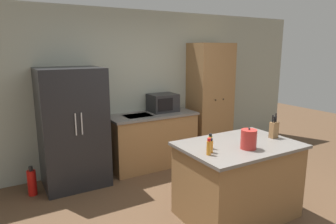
# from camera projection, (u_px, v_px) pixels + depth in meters

# --- Properties ---
(wall_back) EXTENTS (7.20, 0.06, 2.60)m
(wall_back) POSITION_uv_depth(u_px,v_px,m) (135.00, 89.00, 5.11)
(wall_back) COLOR #9EA393
(wall_back) RESTS_ON ground_plane
(refrigerator) EXTENTS (0.89, 0.75, 1.71)m
(refrigerator) POSITION_uv_depth(u_px,v_px,m) (73.00, 128.00, 4.30)
(refrigerator) COLOR black
(refrigerator) RESTS_ON ground_plane
(back_counter) EXTENTS (1.48, 0.65, 0.91)m
(back_counter) POSITION_uv_depth(u_px,v_px,m) (152.00, 140.00, 5.08)
(back_counter) COLOR olive
(back_counter) RESTS_ON ground_plane
(pantry_cabinet) EXTENTS (0.74, 0.56, 2.07)m
(pantry_cabinet) POSITION_uv_depth(u_px,v_px,m) (210.00, 100.00, 5.60)
(pantry_cabinet) COLOR olive
(pantry_cabinet) RESTS_ON ground_plane
(kitchen_island) EXTENTS (1.36, 0.94, 0.90)m
(kitchen_island) POSITION_uv_depth(u_px,v_px,m) (237.00, 180.00, 3.54)
(kitchen_island) COLOR olive
(kitchen_island) RESTS_ON ground_plane
(microwave) EXTENTS (0.47, 0.39, 0.30)m
(microwave) POSITION_uv_depth(u_px,v_px,m) (163.00, 103.00, 5.16)
(microwave) COLOR #232326
(microwave) RESTS_ON back_counter
(knife_block) EXTENTS (0.10, 0.07, 0.30)m
(knife_block) POSITION_uv_depth(u_px,v_px,m) (274.00, 129.00, 3.66)
(knife_block) COLOR olive
(knife_block) RESTS_ON kitchen_island
(spice_bottle_tall_dark) EXTENTS (0.05, 0.05, 0.18)m
(spice_bottle_tall_dark) POSITION_uv_depth(u_px,v_px,m) (209.00, 147.00, 3.07)
(spice_bottle_tall_dark) COLOR orange
(spice_bottle_tall_dark) RESTS_ON kitchen_island
(spice_bottle_short_red) EXTENTS (0.06, 0.06, 0.15)m
(spice_bottle_short_red) POSITION_uv_depth(u_px,v_px,m) (210.00, 146.00, 3.14)
(spice_bottle_short_red) COLOR orange
(spice_bottle_short_red) RESTS_ON kitchen_island
(spice_bottle_amber_oil) EXTENTS (0.04, 0.04, 0.17)m
(spice_bottle_amber_oil) POSITION_uv_depth(u_px,v_px,m) (210.00, 142.00, 3.27)
(spice_bottle_amber_oil) COLOR gold
(spice_bottle_amber_oil) RESTS_ON kitchen_island
(kettle) EXTENTS (0.17, 0.17, 0.24)m
(kettle) POSITION_uv_depth(u_px,v_px,m) (249.00, 139.00, 3.26)
(kettle) COLOR #B72D28
(kettle) RESTS_ON kitchen_island
(fire_extinguisher) EXTENTS (0.12, 0.12, 0.41)m
(fire_extinguisher) POSITION_uv_depth(u_px,v_px,m) (32.00, 182.00, 4.08)
(fire_extinguisher) COLOR red
(fire_extinguisher) RESTS_ON ground_plane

